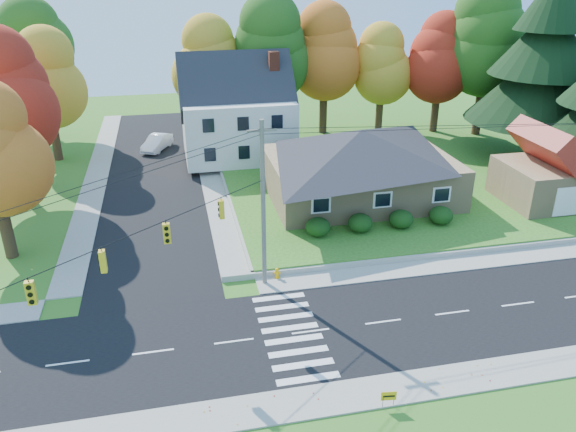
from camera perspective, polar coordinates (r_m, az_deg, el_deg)
name	(u,v)px	position (r m, az deg, el deg)	size (l,w,h in m)	color
ground	(311,332)	(29.78, 2.31, -11.65)	(120.00, 120.00, 0.00)	#3D7923
road_main	(311,331)	(29.78, 2.31, -11.63)	(90.00, 8.00, 0.02)	black
road_cross	(154,173)	(52.30, -13.45, 4.22)	(8.00, 44.00, 0.02)	black
sidewalk_north	(290,282)	(33.81, 0.20, -6.71)	(90.00, 2.00, 0.08)	#9C9A90
sidewalk_south	(339,398)	(26.05, 5.16, -17.91)	(90.00, 2.00, 0.08)	#9C9A90
lawn	(393,173)	(51.24, 10.66, 4.34)	(30.00, 30.00, 0.50)	#3D7923
ranch_house	(360,163)	(44.11, 7.35, 5.40)	(14.60, 10.60, 5.40)	tan
colonial_house	(238,114)	(53.22, -5.14, 10.31)	(10.40, 8.40, 9.60)	silver
garage	(551,172)	(47.47, 25.18, 4.07)	(7.30, 6.30, 4.60)	tan
hedge_row	(381,221)	(39.36, 9.41, -0.50)	(10.70, 1.70, 1.27)	#163A10
traffic_infrastructure	(303,232)	(28.21, 1.51, -1.62)	(38.10, 10.66, 10.00)	#666059
tree_lot_0	(208,63)	(58.13, -8.15, 15.13)	(6.72, 6.72, 12.51)	#3F2A19
tree_lot_1	(269,49)	(57.70, -1.95, 16.60)	(7.84, 7.84, 14.60)	#3F2A19
tree_lot_2	(325,52)	(60.10, 3.75, 16.25)	(7.28, 7.28, 13.56)	#3F2A19
tree_lot_3	(382,65)	(61.27, 9.58, 14.90)	(6.16, 6.16, 11.47)	#3F2A19
tree_lot_4	(441,58)	(62.71, 15.26, 15.22)	(6.72, 6.72, 12.51)	#3F2A19
tree_lot_5	(489,40)	(62.64, 19.71, 16.49)	(8.40, 8.40, 15.64)	#3F2A19
conifer_east_a	(545,61)	(56.71, 24.63, 14.11)	(12.80, 12.80, 16.96)	#3F2A19
tree_west_1	(5,95)	(47.62, -26.78, 10.94)	(7.28, 7.28, 13.56)	#3F2A19
tree_west_2	(45,78)	(57.11, -23.48, 12.74)	(6.72, 6.72, 12.51)	#3F2A19
tree_west_3	(35,51)	(65.06, -24.28, 15.01)	(7.84, 7.84, 14.60)	#3F2A19
white_car	(157,143)	(58.74, -13.15, 7.27)	(1.60, 4.59, 1.51)	white
fire_hydrant	(277,274)	(34.02, -1.12, -5.88)	(0.42, 0.33, 0.74)	#FEB104
yard_sign	(389,396)	(25.54, 10.20, -17.58)	(0.67, 0.12, 0.85)	black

